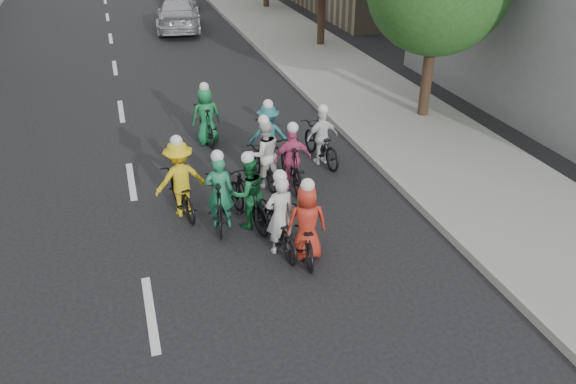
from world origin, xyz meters
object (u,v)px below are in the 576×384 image
cyclist_0 (279,224)px  cyclist_6 (264,160)px  cyclist_4 (306,229)px  cyclist_1 (248,197)px  cyclist_3 (292,163)px  cyclist_9 (206,120)px  cyclist_2 (181,185)px  cyclist_7 (268,138)px  follow_car_lead (178,15)px  cyclist_5 (219,198)px  cyclist_8 (321,142)px

cyclist_0 → cyclist_6: 2.77m
cyclist_4 → cyclist_1: bearing=-51.8°
cyclist_6 → cyclist_0: bearing=76.0°
cyclist_0 → cyclist_3: size_ratio=0.95×
cyclist_4 → cyclist_9: size_ratio=1.01×
cyclist_2 → cyclist_4: size_ratio=1.03×
cyclist_7 → follow_car_lead: bearing=-82.1°
cyclist_5 → cyclist_9: 4.40m
cyclist_0 → cyclist_7: (0.86, 3.89, 0.09)m
cyclist_3 → follow_car_lead: (-0.32, 17.23, 0.10)m
cyclist_2 → cyclist_0: bearing=120.4°
cyclist_3 → cyclist_9: bearing=-63.5°
cyclist_6 → cyclist_8: (1.71, 0.75, -0.06)m
cyclist_9 → cyclist_0: bearing=91.7°
cyclist_6 → cyclist_7: (0.42, 1.15, 0.03)m
cyclist_4 → cyclist_9: (-0.84, 5.96, 0.06)m
cyclist_0 → cyclist_8: size_ratio=0.91×
cyclist_1 → follow_car_lead: (1.04, 18.53, 0.08)m
cyclist_2 → cyclist_3: cyclist_2 is taller
cyclist_0 → cyclist_6: (0.44, 2.74, 0.06)m
cyclist_1 → cyclist_8: (2.50, 2.40, -0.09)m
cyclist_1 → cyclist_3: 1.88m
cyclist_4 → cyclist_0: bearing=-29.5°
cyclist_2 → cyclist_4: bearing=122.4°
cyclist_6 → follow_car_lead: size_ratio=0.35×
cyclist_2 → cyclist_8: 4.06m
cyclist_2 → cyclist_9: bearing=-117.0°
cyclist_0 → cyclist_2: bearing=-55.2°
cyclist_9 → follow_car_lead: bearing=-97.1°
cyclist_1 → cyclist_2: 1.55m
cyclist_7 → cyclist_0: bearing=84.8°
cyclist_4 → cyclist_5: bearing=-39.8°
cyclist_2 → cyclist_3: 2.66m
cyclist_0 → cyclist_4: cyclist_0 is taller
cyclist_4 → cyclist_3: bearing=-92.1°
cyclist_9 → cyclist_3: bearing=111.4°
follow_car_lead → cyclist_3: bearing=98.7°
cyclist_3 → cyclist_7: size_ratio=1.01×
cyclist_2 → cyclist_6: cyclist_2 is taller
cyclist_6 → cyclist_4: bearing=84.8°
cyclist_9 → cyclist_6: bearing=104.1°
cyclist_1 → cyclist_2: size_ratio=1.05×
cyclist_0 → cyclist_8: 4.10m
cyclist_0 → cyclist_4: 0.54m
cyclist_2 → cyclist_1: bearing=136.2°
cyclist_4 → cyclist_5: size_ratio=0.95×
cyclist_4 → cyclist_9: cyclist_9 is taller
cyclist_5 → cyclist_6: (1.36, 1.49, 0.01)m
cyclist_4 → cyclist_6: (0.02, 3.09, 0.04)m
cyclist_0 → cyclist_5: cyclist_0 is taller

